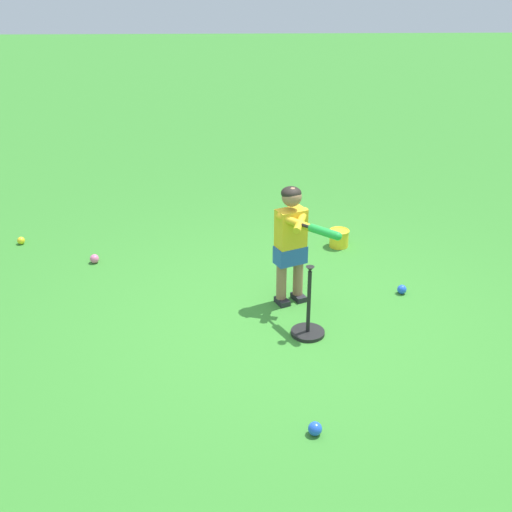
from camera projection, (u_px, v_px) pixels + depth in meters
ground_plane at (290, 322)px, 5.69m from camera, size 40.00×40.00×0.00m
child_batter at (293, 236)px, 5.72m from camera, size 0.71×0.51×1.08m
play_ball_near_batter at (402, 289)px, 6.13m from camera, size 0.09×0.09×0.09m
play_ball_center_lawn at (21, 241)px, 7.14m from camera, size 0.08×0.08×0.08m
play_ball_by_bucket at (94, 259)px, 6.72m from camera, size 0.09×0.09×0.09m
play_ball_far_right at (315, 429)px, 4.36m from camera, size 0.09×0.09×0.09m
batting_tee at (308, 323)px, 5.46m from camera, size 0.28×0.28×0.62m
toy_bucket at (339, 238)px, 7.06m from camera, size 0.22×0.22×0.19m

